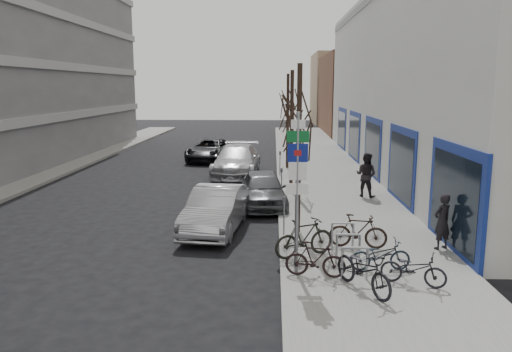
# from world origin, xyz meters

# --- Properties ---
(ground) EXTENTS (120.00, 120.00, 0.00)m
(ground) POSITION_xyz_m (0.00, 0.00, 0.00)
(ground) COLOR black
(ground) RESTS_ON ground
(sidewalk_east) EXTENTS (5.00, 70.00, 0.15)m
(sidewalk_east) POSITION_xyz_m (4.50, 10.00, 0.07)
(sidewalk_east) COLOR slate
(sidewalk_east) RESTS_ON ground
(brick_building_far) EXTENTS (12.00, 14.00, 8.00)m
(brick_building_far) POSITION_xyz_m (13.00, 40.00, 4.00)
(brick_building_far) COLOR brown
(brick_building_far) RESTS_ON ground
(tan_building_far) EXTENTS (13.00, 12.00, 9.00)m
(tan_building_far) POSITION_xyz_m (13.50, 55.00, 4.50)
(tan_building_far) COLOR #937A5B
(tan_building_far) RESTS_ON ground
(highway_sign_pole) EXTENTS (0.55, 0.10, 4.20)m
(highway_sign_pole) POSITION_xyz_m (2.40, -0.01, 2.46)
(highway_sign_pole) COLOR gray
(highway_sign_pole) RESTS_ON ground
(bike_rack) EXTENTS (0.66, 2.26, 0.83)m
(bike_rack) POSITION_xyz_m (3.80, 0.60, 0.66)
(bike_rack) COLOR gray
(bike_rack) RESTS_ON sidewalk_east
(tree_near) EXTENTS (1.80, 1.80, 5.50)m
(tree_near) POSITION_xyz_m (2.60, 3.50, 4.10)
(tree_near) COLOR black
(tree_near) RESTS_ON ground
(tree_mid) EXTENTS (1.80, 1.80, 5.50)m
(tree_mid) POSITION_xyz_m (2.60, 10.00, 4.10)
(tree_mid) COLOR black
(tree_mid) RESTS_ON ground
(tree_far) EXTENTS (1.80, 1.80, 5.50)m
(tree_far) POSITION_xyz_m (2.60, 16.50, 4.10)
(tree_far) COLOR black
(tree_far) RESTS_ON ground
(meter_front) EXTENTS (0.10, 0.08, 1.27)m
(meter_front) POSITION_xyz_m (2.15, 3.00, 0.92)
(meter_front) COLOR gray
(meter_front) RESTS_ON sidewalk_east
(meter_mid) EXTENTS (0.10, 0.08, 1.27)m
(meter_mid) POSITION_xyz_m (2.15, 8.50, 0.92)
(meter_mid) COLOR gray
(meter_mid) RESTS_ON sidewalk_east
(meter_back) EXTENTS (0.10, 0.08, 1.27)m
(meter_back) POSITION_xyz_m (2.15, 14.00, 0.92)
(meter_back) COLOR gray
(meter_back) RESTS_ON sidewalk_east
(bike_near_left) EXTENTS (1.44, 1.99, 1.19)m
(bike_near_left) POSITION_xyz_m (3.89, -1.19, 0.74)
(bike_near_left) COLOR black
(bike_near_left) RESTS_ON sidewalk_east
(bike_near_right) EXTENTS (1.57, 0.71, 0.92)m
(bike_near_right) POSITION_xyz_m (2.86, -0.37, 0.61)
(bike_near_right) COLOR black
(bike_near_right) RESTS_ON sidewalk_east
(bike_mid_curb) EXTENTS (1.59, 0.61, 0.95)m
(bike_mid_curb) POSITION_xyz_m (4.55, 0.13, 0.63)
(bike_mid_curb) COLOR black
(bike_mid_curb) RESTS_ON sidewalk_east
(bike_mid_inner) EXTENTS (1.88, 1.33, 1.11)m
(bike_mid_inner) POSITION_xyz_m (2.67, 1.11, 0.71)
(bike_mid_inner) COLOR black
(bike_mid_inner) RESTS_ON sidewalk_east
(bike_far_curb) EXTENTS (1.60, 1.03, 0.94)m
(bike_far_curb) POSITION_xyz_m (5.13, -0.80, 0.62)
(bike_far_curb) COLOR black
(bike_far_curb) RESTS_ON sidewalk_east
(bike_far_inner) EXTENTS (1.75, 0.80, 1.03)m
(bike_far_inner) POSITION_xyz_m (4.28, 1.93, 0.66)
(bike_far_inner) COLOR black
(bike_far_inner) RESTS_ON sidewalk_east
(parked_car_front) EXTENTS (2.04, 4.62, 1.48)m
(parked_car_front) POSITION_xyz_m (-0.11, 4.01, 0.74)
(parked_car_front) COLOR #B6B6BC
(parked_car_front) RESTS_ON ground
(parked_car_mid) EXTENTS (2.13, 4.40, 1.45)m
(parked_car_mid) POSITION_xyz_m (1.40, 7.53, 0.72)
(parked_car_mid) COLOR #494A4E
(parked_car_mid) RESTS_ON ground
(parked_car_back) EXTENTS (2.57, 5.79, 1.65)m
(parked_car_back) POSITION_xyz_m (-0.20, 14.62, 0.83)
(parked_car_back) COLOR #B4B4BA
(parked_car_back) RESTS_ON ground
(lane_car) EXTENTS (2.94, 5.36, 1.42)m
(lane_car) POSITION_xyz_m (-2.37, 20.11, 0.71)
(lane_car) COLOR black
(lane_car) RESTS_ON ground
(pedestrian_near) EXTENTS (0.72, 0.64, 1.64)m
(pedestrian_near) POSITION_xyz_m (6.68, 1.92, 0.97)
(pedestrian_near) COLOR black
(pedestrian_near) RESTS_ON sidewalk_east
(pedestrian_far) EXTENTS (0.85, 0.78, 1.90)m
(pedestrian_far) POSITION_xyz_m (5.75, 8.88, 1.10)
(pedestrian_far) COLOR black
(pedestrian_far) RESTS_ON sidewalk_east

